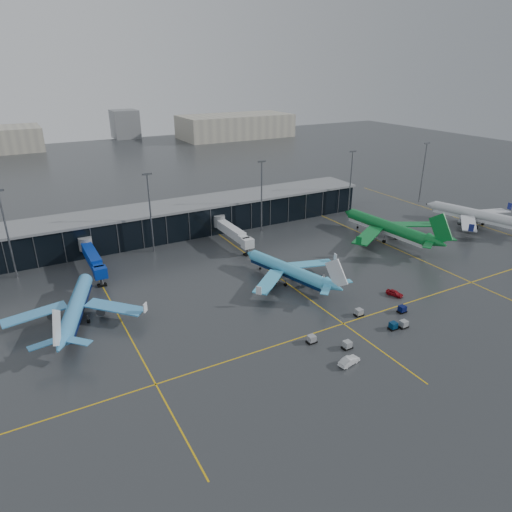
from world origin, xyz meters
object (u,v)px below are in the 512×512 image
baggage_carts (370,326)px  mobile_airstair (317,284)px  airliner_aer_lingus (387,220)px  airliner_ba (477,209)px  airliner_klm_near (287,263)px  service_van_red (395,293)px  airliner_arkefly (75,298)px  service_van_white (349,361)px

baggage_carts → mobile_airstair: mobile_airstair is taller
airliner_aer_lingus → airliner_ba: airliner_aer_lingus is taller
airliner_klm_near → baggage_carts: 30.72m
airliner_aer_lingus → service_van_red: 43.12m
airliner_arkefly → service_van_red: size_ratio=8.60×
airliner_klm_near → mobile_airstair: size_ratio=10.63×
airliner_arkefly → mobile_airstair: bearing=6.2°
service_van_white → mobile_airstair: bearing=-36.4°
airliner_klm_near → service_van_white: size_ratio=7.34×
airliner_arkefly → airliner_ba: airliner_ba is taller
airliner_klm_near → airliner_aer_lingus: bearing=-0.8°
airliner_aer_lingus → service_van_white: bearing=-143.0°
baggage_carts → service_van_white: (-13.05, -8.20, 0.06)m
airliner_aer_lingus → baggage_carts: (-44.33, -41.58, -6.24)m
airliner_arkefly → airliner_aer_lingus: airliner_aer_lingus is taller
baggage_carts → service_van_white: 15.41m
airliner_arkefly → airliner_ba: 141.29m
baggage_carts → service_van_red: (16.56, 9.18, -0.00)m
airliner_arkefly → airliner_aer_lingus: size_ratio=0.84×
airliner_aer_lingus → service_van_white: (-57.38, -49.77, -6.18)m
baggage_carts → mobile_airstair: size_ratio=8.46×
service_van_red → service_van_white: bearing=-168.2°
airliner_ba → mobile_airstair: 82.58m
airliner_arkefly → mobile_airstair: airliner_arkefly is taller
airliner_aer_lingus → baggage_carts: bearing=-140.8°
airliner_klm_near → mobile_airstair: bearing=-65.7°
airliner_aer_lingus → mobile_airstair: (-42.22, -18.26, -6.23)m
airliner_arkefly → airliner_aer_lingus: 102.27m
airliner_arkefly → airliner_aer_lingus: bearing=21.4°
airliner_aer_lingus → service_van_red: size_ratio=10.25×
airliner_arkefly → airliner_klm_near: airliner_arkefly is taller
airliner_aer_lingus → service_van_red: airliner_aer_lingus is taller
airliner_aer_lingus → service_van_red: bearing=-134.6°
airliner_arkefly → airliner_klm_near: size_ratio=1.04×
airliner_aer_lingus → airliner_ba: size_ratio=1.05×
airliner_klm_near → airliner_ba: (86.83, 5.96, 1.03)m
airliner_ba → airliner_arkefly: bearing=164.5°
baggage_carts → airliner_arkefly: bearing=147.8°
airliner_ba → service_van_white: 106.38m
airliner_ba → service_van_red: size_ratio=9.75×
airliner_arkefly → airliner_klm_near: (54.46, -6.32, -0.25)m
airliner_ba → mobile_airstair: airliner_ba is taller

